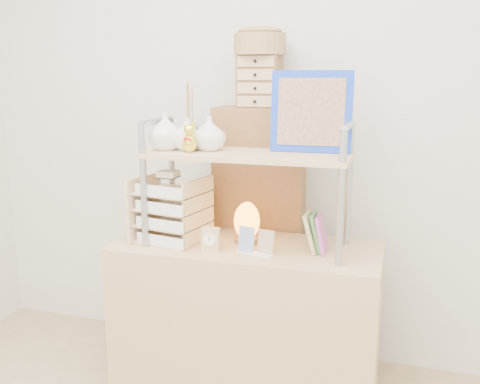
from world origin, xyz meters
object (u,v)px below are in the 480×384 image
at_px(desk, 247,321).
at_px(letter_tray, 170,213).
at_px(salt_lamp, 247,222).
at_px(cabinet, 259,237).

relative_size(desk, letter_tray, 3.61).
height_order(desk, letter_tray, letter_tray).
relative_size(letter_tray, salt_lamp, 1.73).
bearing_deg(salt_lamp, desk, -72.86).
xyz_separation_m(desk, cabinet, (-0.04, 0.37, 0.30)).
bearing_deg(cabinet, salt_lamp, -89.29).
height_order(cabinet, salt_lamp, cabinet).
bearing_deg(letter_tray, cabinet, 52.36).
bearing_deg(cabinet, letter_tray, -131.98).
bearing_deg(letter_tray, desk, 6.77).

